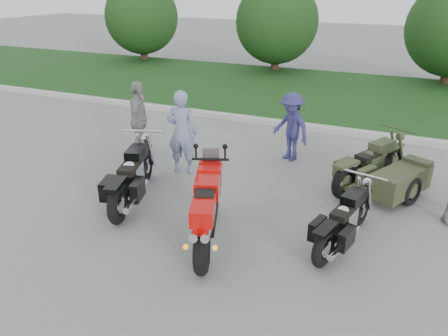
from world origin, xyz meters
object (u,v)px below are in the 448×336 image
at_px(cruiser_sidecar, 386,175).
at_px(person_denim, 291,127).
at_px(person_stripe, 182,132).
at_px(person_back, 139,120).
at_px(cruiser_left, 131,179).
at_px(cruiser_right, 343,223).
at_px(sportbike_red, 206,208).

xyz_separation_m(cruiser_sidecar, person_denim, (-2.21, 1.05, 0.37)).
relative_size(person_stripe, person_back, 1.01).
bearing_deg(cruiser_left, cruiser_sidecar, 10.09).
relative_size(cruiser_right, person_stripe, 1.12).
bearing_deg(cruiser_sidecar, person_back, -150.80).
distance_m(person_stripe, person_back, 1.42).
xyz_separation_m(cruiser_left, cruiser_sidecar, (4.31, 2.25, -0.05)).
relative_size(cruiser_sidecar, person_denim, 1.38).
height_order(cruiser_left, person_stripe, person_stripe).
bearing_deg(person_back, person_denim, -90.77).
relative_size(person_stripe, person_denim, 1.15).
relative_size(cruiser_left, person_back, 1.31).
xyz_separation_m(sportbike_red, person_back, (-3.07, 2.73, 0.27)).
distance_m(cruiser_left, person_denim, 3.92).
height_order(sportbike_red, cruiser_left, sportbike_red).
relative_size(cruiser_right, person_denim, 1.28).
distance_m(cruiser_sidecar, person_stripe, 4.20).
xyz_separation_m(sportbike_red, cruiser_sidecar, (2.41, 2.94, -0.21)).
xyz_separation_m(cruiser_left, person_stripe, (0.18, 1.63, 0.43)).
bearing_deg(cruiser_sidecar, sportbike_red, -102.30).
bearing_deg(person_back, sportbike_red, -153.50).
height_order(sportbike_red, cruiser_right, sportbike_red).
height_order(cruiser_right, person_back, person_back).
bearing_deg(cruiser_sidecar, person_stripe, -144.54).
xyz_separation_m(cruiser_sidecar, person_back, (-5.48, -0.21, 0.48)).
distance_m(sportbike_red, person_stripe, 2.91).
relative_size(sportbike_red, person_stripe, 1.20).
distance_m(cruiser_left, person_back, 2.39).
height_order(cruiser_left, cruiser_right, cruiser_left).
height_order(cruiser_sidecar, person_back, person_back).
height_order(person_stripe, person_denim, person_stripe).
distance_m(sportbike_red, person_denim, 4.00).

